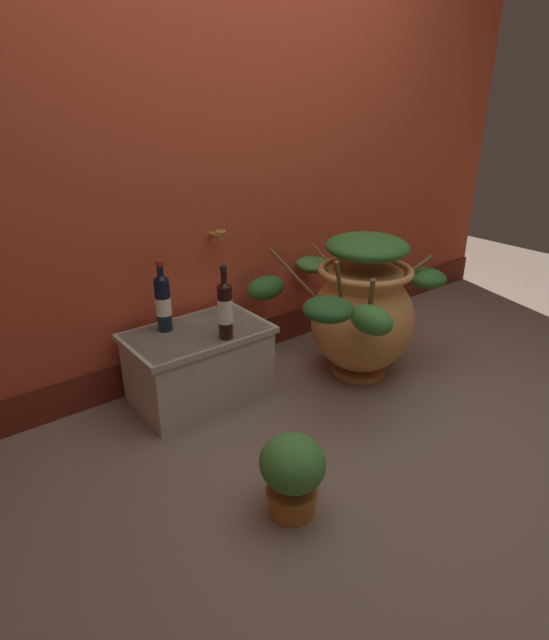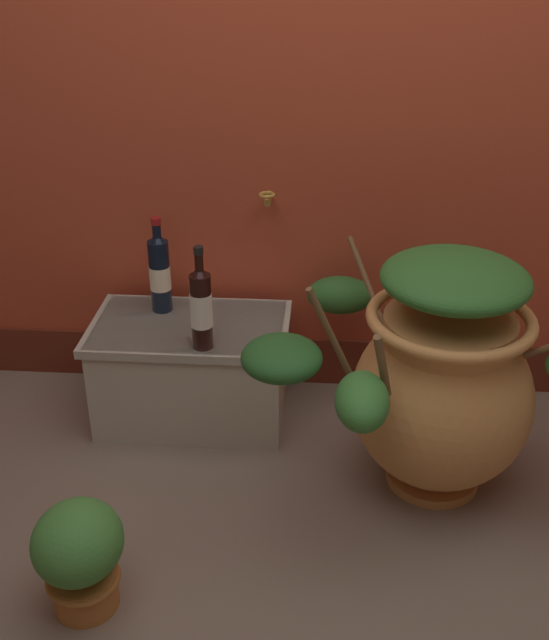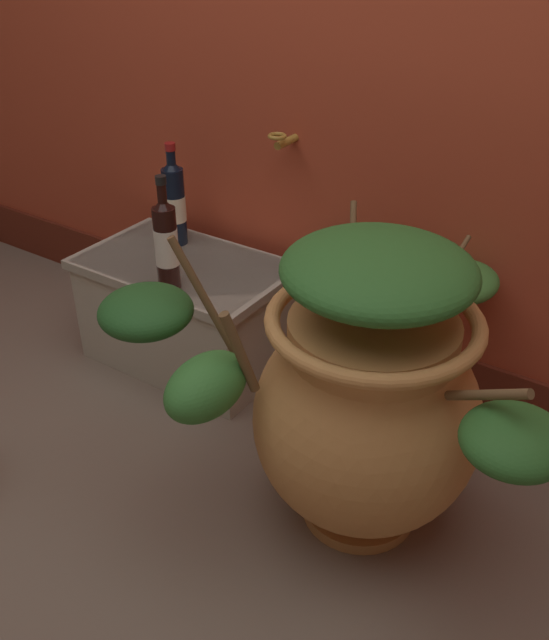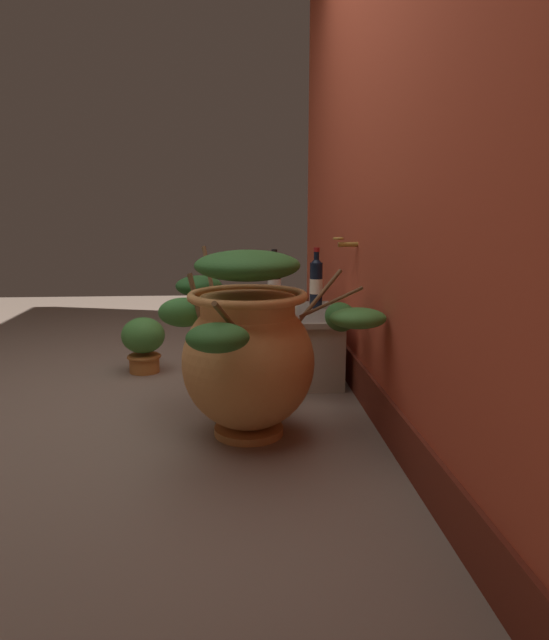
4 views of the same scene
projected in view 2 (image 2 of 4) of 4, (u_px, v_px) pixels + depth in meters
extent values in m
plane|color=#7A6656|center=(316.00, 602.00, 2.06)|extent=(7.00, 7.00, 0.00)
cube|color=#B74228|center=(336.00, 25.00, 2.51)|extent=(4.40, 0.20, 2.60)
cube|color=maroon|center=(324.00, 361.00, 2.98)|extent=(4.40, 0.02, 0.19)
cylinder|color=#B28433|center=(269.00, 199.00, 2.65)|extent=(0.02, 0.10, 0.02)
torus|color=#B28433|center=(268.00, 195.00, 2.59)|extent=(0.06, 0.06, 0.01)
cylinder|color=#D68E4C|center=(432.00, 476.00, 2.50)|extent=(0.29, 0.29, 0.03)
ellipsoid|color=#D68E4C|center=(442.00, 399.00, 2.36)|extent=(0.55, 0.55, 0.56)
cylinder|color=#D68E4C|center=(450.00, 330.00, 2.25)|extent=(0.39, 0.39, 0.08)
torus|color=#D68E4C|center=(451.00, 318.00, 2.23)|extent=(0.49, 0.49, 0.04)
cylinder|color=brown|center=(370.00, 287.00, 2.55)|extent=(0.16, 0.25, 0.27)
ellipsoid|color=#2D6628|center=(341.00, 295.00, 2.71)|extent=(0.24, 0.14, 0.13)
cylinder|color=brown|center=(448.00, 278.00, 2.54)|extent=(0.03, 0.26, 0.13)
ellipsoid|color=#428438|center=(445.00, 281.00, 2.66)|extent=(0.20, 0.23, 0.08)
cylinder|color=brown|center=(333.00, 338.00, 2.11)|extent=(0.15, 0.08, 0.34)
ellipsoid|color=#235623|center=(282.00, 358.00, 2.07)|extent=(0.22, 0.22, 0.10)
cylinder|color=brown|center=(383.00, 366.00, 2.06)|extent=(0.07, 0.07, 0.21)
ellipsoid|color=#387A33|center=(363.00, 401.00, 2.05)|extent=(0.15, 0.23, 0.13)
ellipsoid|color=#2D6628|center=(456.00, 279.00, 2.17)|extent=(0.43, 0.43, 0.12)
cube|color=beige|center=(193.00, 370.00, 2.75)|extent=(0.65, 0.40, 0.37)
cube|color=#AEA592|center=(190.00, 328.00, 2.67)|extent=(0.68, 0.42, 0.03)
cylinder|color=black|center=(161.00, 276.00, 2.70)|extent=(0.07, 0.07, 0.26)
cone|color=black|center=(158.00, 238.00, 2.63)|extent=(0.07, 0.07, 0.04)
cylinder|color=black|center=(157.00, 230.00, 2.62)|extent=(0.03, 0.03, 0.09)
cylinder|color=maroon|center=(156.00, 221.00, 2.60)|extent=(0.03, 0.03, 0.02)
cylinder|color=beige|center=(161.00, 278.00, 2.70)|extent=(0.07, 0.07, 0.09)
cylinder|color=black|center=(202.00, 312.00, 2.47)|extent=(0.07, 0.07, 0.26)
cone|color=black|center=(200.00, 272.00, 2.40)|extent=(0.07, 0.07, 0.04)
cylinder|color=black|center=(200.00, 261.00, 2.38)|extent=(0.03, 0.03, 0.10)
cylinder|color=black|center=(199.00, 250.00, 2.37)|extent=(0.03, 0.03, 0.02)
cylinder|color=white|center=(202.00, 310.00, 2.46)|extent=(0.07, 0.07, 0.11)
cylinder|color=#C17033|center=(86.00, 589.00, 2.03)|extent=(0.17, 0.17, 0.10)
torus|color=#B2672E|center=(84.00, 578.00, 2.02)|extent=(0.19, 0.19, 0.02)
ellipsoid|color=#428438|center=(78.00, 542.00, 1.96)|extent=(0.23, 0.25, 0.21)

